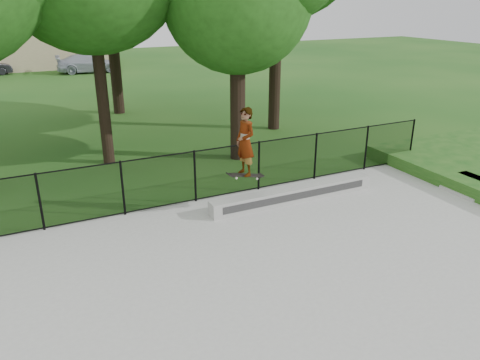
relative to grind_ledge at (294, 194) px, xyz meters
The scene contains 8 objects.
ground 5.32m from the grind_ledge, 117.78° to the right, with size 100.00×100.00×0.00m, color #194D15.
concrete_slab 5.32m from the grind_ledge, 117.78° to the right, with size 14.00×12.00×0.06m, color #A5A5A0.
grind_ledge is the anchor object (origin of this frame).
car_c 28.00m from the grind_ledge, 92.15° to the left, with size 1.93×4.36×1.38m, color #ACB2C3.
skater_airborne 2.31m from the grind_ledge, behind, with size 0.83×0.69×1.93m.
chainlink_fence 2.80m from the grind_ledge, 154.14° to the left, with size 16.06×0.06×1.50m.
concrete_steps 5.39m from the grind_ledge, 18.38° to the right, with size 1.07×1.20×0.45m.
distant_building 33.65m from the grind_ledge, 97.65° to the left, with size 12.40×6.40×4.30m.
Camera 1 is at (-4.15, -5.51, 5.42)m, focal length 35.00 mm.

